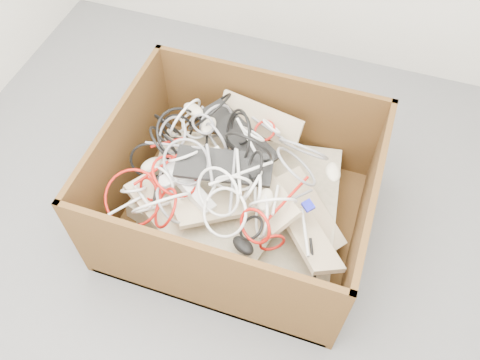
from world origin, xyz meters
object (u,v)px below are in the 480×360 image
(power_strip_right, at_px, (188,186))
(vga_plug, at_px, (308,206))
(cardboard_box, at_px, (236,203))
(power_strip_left, at_px, (191,169))

(power_strip_right, xyz_separation_m, vga_plug, (0.50, 0.06, 0.01))
(cardboard_box, bearing_deg, power_strip_left, -166.04)
(power_strip_left, relative_size, vga_plug, 6.50)
(vga_plug, bearing_deg, cardboard_box, -147.34)
(cardboard_box, bearing_deg, power_strip_right, -149.11)
(power_strip_right, bearing_deg, vga_plug, 36.16)
(cardboard_box, relative_size, power_strip_left, 3.78)
(cardboard_box, xyz_separation_m, vga_plug, (0.33, -0.04, 0.20))
(power_strip_left, bearing_deg, cardboard_box, -28.70)
(power_strip_left, relative_size, power_strip_right, 0.99)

